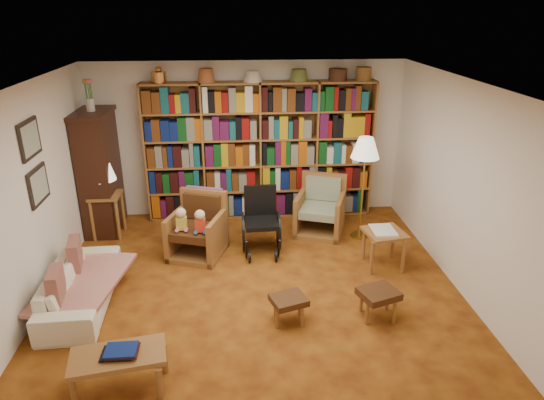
{
  "coord_description": "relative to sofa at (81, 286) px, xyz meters",
  "views": [
    {
      "loc": [
        -0.21,
        -5.14,
        3.28
      ],
      "look_at": [
        0.25,
        0.6,
        0.96
      ],
      "focal_mm": 32.0,
      "sensor_mm": 36.0,
      "label": 1
    }
  ],
  "objects": [
    {
      "name": "side_table_papers",
      "position": [
        3.78,
        0.59,
        0.19
      ],
      "size": [
        0.57,
        0.57,
        0.54
      ],
      "color": "olive",
      "rests_on": "floor"
    },
    {
      "name": "bookshelf",
      "position": [
        2.25,
        2.44,
        0.93
      ],
      "size": [
        3.6,
        0.3,
        2.42
      ],
      "color": "olive",
      "rests_on": "floor"
    },
    {
      "name": "wall_front",
      "position": [
        2.05,
        -2.38,
        1.01
      ],
      "size": [
        5.0,
        0.0,
        5.0
      ],
      "primitive_type": "plane",
      "rotation": [
        -1.57,
        0.0,
        0.0
      ],
      "color": "white",
      "rests_on": "floor"
    },
    {
      "name": "ceiling",
      "position": [
        2.05,
        0.12,
        2.26
      ],
      "size": [
        5.0,
        5.0,
        0.0
      ],
      "primitive_type": "plane",
      "rotation": [
        3.14,
        0.0,
        0.0
      ],
      "color": "white",
      "rests_on": "wall_back"
    },
    {
      "name": "side_table_lamp",
      "position": [
        -0.1,
        1.86,
        0.26
      ],
      "size": [
        0.45,
        0.45,
        0.67
      ],
      "color": "olive",
      "rests_on": "floor"
    },
    {
      "name": "wheelchair",
      "position": [
        2.18,
        1.21,
        0.19
      ],
      "size": [
        0.54,
        0.75,
        0.93
      ],
      "color": "black",
      "rests_on": "floor"
    },
    {
      "name": "sofa",
      "position": [
        0.0,
        0.0,
        0.0
      ],
      "size": [
        1.66,
        0.7,
        0.48
      ],
      "primitive_type": "imported",
      "rotation": [
        0.0,
        0.0,
        1.61
      ],
      "color": "white",
      "rests_on": "floor"
    },
    {
      "name": "footstool_a",
      "position": [
        2.38,
        -0.54,
        0.02
      ],
      "size": [
        0.45,
        0.41,
        0.31
      ],
      "color": "#462412",
      "rests_on": "floor"
    },
    {
      "name": "floor_lamp",
      "position": [
        3.69,
        1.5,
        1.1
      ],
      "size": [
        0.41,
        0.41,
        1.55
      ],
      "color": "#B5983A",
      "rests_on": "floor"
    },
    {
      "name": "coffee_table",
      "position": [
        0.74,
        -1.41,
        0.08
      ],
      "size": [
        0.9,
        0.56,
        0.43
      ],
      "color": "olive",
      "rests_on": "floor"
    },
    {
      "name": "cushion_left",
      "position": [
        -0.13,
        0.35,
        0.21
      ],
      "size": [
        0.2,
        0.41,
        0.4
      ],
      "primitive_type": "cube",
      "rotation": [
        0.0,
        0.0,
        0.19
      ],
      "color": "maroon",
      "rests_on": "sofa"
    },
    {
      "name": "wall_back",
      "position": [
        2.05,
        2.62,
        1.01
      ],
      "size": [
        5.0,
        0.0,
        5.0
      ],
      "primitive_type": "plane",
      "rotation": [
        1.57,
        0.0,
        0.0
      ],
      "color": "white",
      "rests_on": "floor"
    },
    {
      "name": "floor",
      "position": [
        2.05,
        0.12,
        -0.24
      ],
      "size": [
        5.0,
        5.0,
        0.0
      ],
      "primitive_type": "plane",
      "color": "#A05C18",
      "rests_on": "ground"
    },
    {
      "name": "armchair_leather",
      "position": [
        1.28,
        1.2,
        0.12
      ],
      "size": [
        0.92,
        0.92,
        0.89
      ],
      "color": "olive",
      "rests_on": "floor"
    },
    {
      "name": "footstool_b",
      "position": [
        3.39,
        -0.54,
        0.04
      ],
      "size": [
        0.5,
        0.46,
        0.35
      ],
      "color": "#462412",
      "rests_on": "floor"
    },
    {
      "name": "framed_pictures",
      "position": [
        -0.43,
        0.42,
        1.39
      ],
      "size": [
        0.03,
        0.52,
        0.97
      ],
      "color": "black",
      "rests_on": "wall_left"
    },
    {
      "name": "wall_right",
      "position": [
        4.55,
        0.12,
        1.01
      ],
      "size": [
        0.0,
        5.0,
        5.0
      ],
      "primitive_type": "plane",
      "rotation": [
        1.57,
        0.0,
        -1.57
      ],
      "color": "white",
      "rests_on": "floor"
    },
    {
      "name": "curio_cabinet",
      "position": [
        -0.2,
        2.12,
        0.71
      ],
      "size": [
        0.5,
        0.95,
        2.4
      ],
      "color": "#32190D",
      "rests_on": "floor"
    },
    {
      "name": "sofa_throw",
      "position": [
        0.05,
        0.0,
        0.06
      ],
      "size": [
        0.99,
        1.53,
        0.04
      ],
      "primitive_type": "cube",
      "rotation": [
        0.0,
        0.0,
        -0.16
      ],
      "color": "beige",
      "rests_on": "sofa"
    },
    {
      "name": "table_lamp",
      "position": [
        -0.1,
        1.86,
        0.79
      ],
      "size": [
        0.39,
        0.39,
        0.53
      ],
      "color": "#B5983A",
      "rests_on": "side_table_lamp"
    },
    {
      "name": "armchair_sage",
      "position": [
        3.11,
        1.78,
        0.09
      ],
      "size": [
        0.94,
        0.94,
        0.87
      ],
      "color": "olive",
      "rests_on": "floor"
    },
    {
      "name": "cushion_right",
      "position": [
        -0.13,
        -0.35,
        0.21
      ],
      "size": [
        0.17,
        0.4,
        0.39
      ],
      "primitive_type": "cube",
      "rotation": [
        0.0,
        0.0,
        0.13
      ],
      "color": "maroon",
      "rests_on": "sofa"
    },
    {
      "name": "wall_left",
      "position": [
        -0.45,
        0.12,
        1.01
      ],
      "size": [
        0.0,
        5.0,
        5.0
      ],
      "primitive_type": "plane",
      "rotation": [
        1.57,
        0.0,
        1.57
      ],
      "color": "white",
      "rests_on": "floor"
    }
  ]
}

